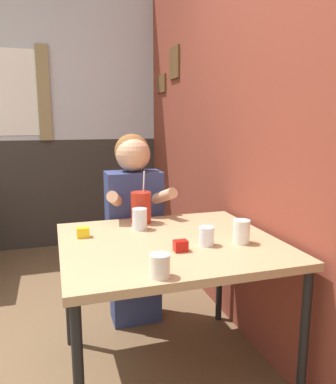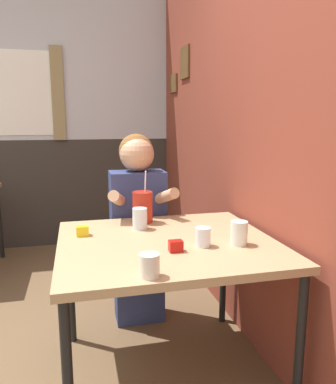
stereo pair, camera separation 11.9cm
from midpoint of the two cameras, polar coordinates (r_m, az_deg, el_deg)
brick_wall_right at (r=2.87m, az=7.60°, el=11.98°), size 0.08×4.54×2.70m
back_wall at (r=3.99m, az=-19.85°, el=11.18°), size 5.78×0.09×2.70m
main_table at (r=1.83m, az=1.74°, el=-9.15°), size 1.03×0.93×0.72m
person_seated at (r=2.38m, az=-3.18°, el=-4.81°), size 0.42×0.41×1.21m
cocktail_pitcher at (r=2.11m, az=-2.28°, el=-2.31°), size 0.11×0.11×0.29m
glass_near_pitcher at (r=1.73m, az=7.33°, el=-6.82°), size 0.07×0.07×0.09m
glass_center at (r=1.78m, az=12.66°, el=-6.13°), size 0.08×0.08×0.11m
glass_far_side at (r=1.40m, az=-0.37°, el=-11.14°), size 0.08×0.08×0.09m
glass_by_brick at (r=1.99m, az=-2.61°, el=-4.08°), size 0.08×0.08×0.11m
condiment_ketchup at (r=1.66m, az=3.26°, el=-8.25°), size 0.06×0.04×0.05m
condiment_mustard at (r=1.91m, az=-11.17°, el=-5.85°), size 0.06×0.04×0.05m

